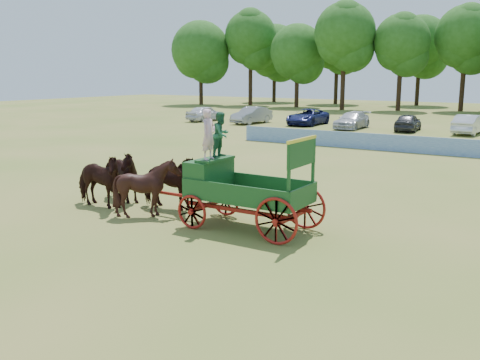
% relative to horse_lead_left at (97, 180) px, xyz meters
% --- Properties ---
extents(ground, '(160.00, 160.00, 0.00)m').
position_rel_horse_lead_left_xyz_m(ground, '(8.07, 1.94, -1.00)').
color(ground, olive).
rests_on(ground, ground).
extents(horse_lead_left, '(2.40, 1.16, 2.00)m').
position_rel_horse_lead_left_xyz_m(horse_lead_left, '(0.00, 0.00, 0.00)').
color(horse_lead_left, black).
rests_on(horse_lead_left, ground).
extents(horse_lead_right, '(2.56, 1.65, 2.00)m').
position_rel_horse_lead_left_xyz_m(horse_lead_right, '(0.00, 1.10, 0.00)').
color(horse_lead_right, black).
rests_on(horse_lead_right, ground).
extents(horse_wheel_left, '(1.85, 1.66, 2.00)m').
position_rel_horse_lead_left_xyz_m(horse_wheel_left, '(2.40, 0.00, 0.00)').
color(horse_wheel_left, black).
rests_on(horse_wheel_left, ground).
extents(horse_wheel_right, '(2.51, 1.46, 2.00)m').
position_rel_horse_lead_left_xyz_m(horse_wheel_right, '(2.40, 1.10, 0.00)').
color(horse_wheel_right, black).
rests_on(horse_wheel_right, ground).
extents(farm_dray, '(6.00, 2.00, 3.73)m').
position_rel_horse_lead_left_xyz_m(farm_dray, '(5.37, 0.57, 0.60)').
color(farm_dray, '#A71015').
rests_on(farm_dray, ground).
extents(sponsor_banner, '(26.00, 0.08, 1.05)m').
position_rel_horse_lead_left_xyz_m(sponsor_banner, '(7.07, 19.94, -0.47)').
color(sponsor_banner, '#1C529C').
rests_on(sponsor_banner, ground).
extents(parked_cars, '(42.13, 6.82, 1.61)m').
position_rel_horse_lead_left_xyz_m(parked_cars, '(2.77, 32.32, -0.23)').
color(parked_cars, silver).
rests_on(parked_cars, ground).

